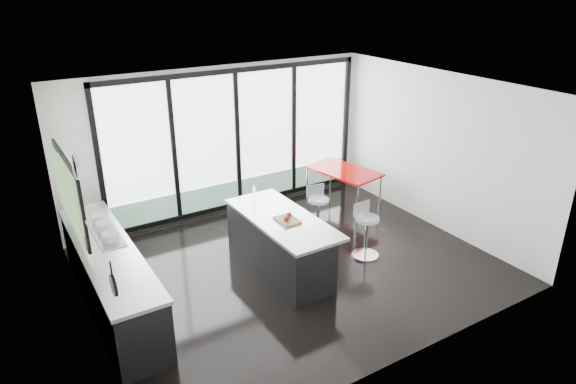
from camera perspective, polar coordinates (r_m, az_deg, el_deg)
floor at (r=8.22m, az=0.51°, el=-8.24°), size 6.00×5.00×0.00m
ceiling at (r=7.18m, az=0.59°, el=11.23°), size 6.00×5.00×0.00m
wall_back at (r=9.79m, az=-5.82°, el=5.07°), size 6.00×0.09×2.80m
wall_front at (r=5.84m, az=13.80°, el=-7.07°), size 6.00×0.00×2.80m
wall_left at (r=6.83m, az=-22.43°, el=-2.17°), size 0.26×5.00×2.80m
wall_right at (r=9.44m, az=16.20°, el=4.39°), size 0.00×5.00×2.80m
counter_cabinets at (r=7.47m, az=-19.07°, el=-8.97°), size 0.69×3.24×1.36m
island at (r=7.94m, az=-1.04°, el=-5.74°), size 0.92×2.15×1.14m
bar_stool_near at (r=8.43m, az=8.70°, el=-4.95°), size 0.48×0.48×0.70m
bar_stool_far at (r=9.07m, az=3.36°, el=-2.69°), size 0.50×0.50×0.68m
red_table at (r=10.21m, az=6.12°, el=0.47°), size 1.07×1.54×0.75m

